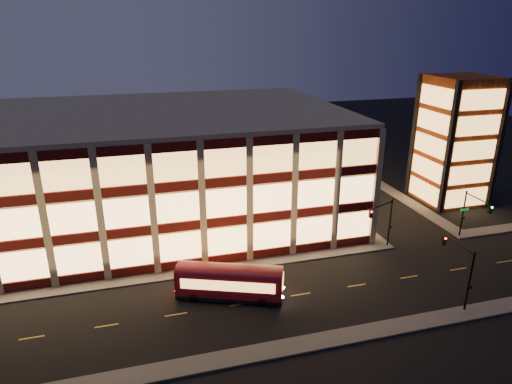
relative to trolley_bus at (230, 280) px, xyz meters
name	(u,v)px	position (x,y,z in m)	size (l,w,h in m)	color
ground	(189,278)	(-3.31, 4.59, -1.89)	(200.00, 200.00, 0.00)	black
sidewalk_office_south	(159,276)	(-6.31, 5.59, -1.81)	(54.00, 2.00, 0.15)	#514F4C
sidewalk_office_east	(327,198)	(19.69, 21.59, -1.81)	(2.00, 30.00, 0.15)	#514F4C
sidewalk_tower_south	(501,229)	(36.69, 5.59, -1.81)	(14.00, 2.00, 0.15)	#514F4C
sidewalk_tower_west	(392,191)	(30.69, 21.59, -1.81)	(2.00, 30.00, 0.15)	#514F4C
sidewalk_near	(212,362)	(-3.31, -8.41, -1.81)	(100.00, 2.00, 0.15)	#514F4C
office_building	(146,167)	(-6.22, 21.51, 5.36)	(50.45, 30.45, 14.50)	tan
stair_tower	(455,141)	(36.65, 16.55, 7.10)	(8.60, 8.60, 18.00)	#8C3814
traffic_signal_far	(383,217)	(18.90, 4.83, 2.23)	(3.79, 1.87, 6.00)	black
traffic_signal_right	(473,210)	(30.19, 3.97, 2.22)	(1.20, 4.37, 6.00)	black
traffic_signal_near	(460,263)	(20.19, -6.44, 2.24)	(0.32, 4.45, 6.00)	black
trolley_bus	(230,280)	(0.00, 0.00, 0.00)	(10.26, 6.08, 3.40)	maroon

